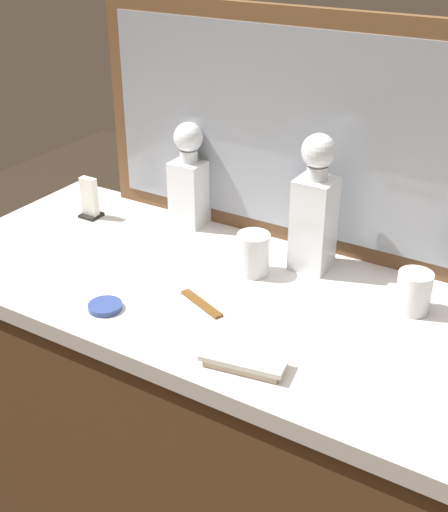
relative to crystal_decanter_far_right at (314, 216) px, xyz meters
The scene contains 10 objects.
dresser 0.64m from the crystal_decanter_far_right, 122.87° to the right, with size 1.40×0.61×0.95m.
dresser_mirror 0.21m from the crystal_decanter_far_right, 140.79° to the left, with size 1.02×0.03×0.55m.
crystal_decanter_far_right is the anchor object (origin of this frame).
crystal_decanter_center 0.37m from the crystal_decanter_far_right, behind, with size 0.08×0.08×0.27m.
crystal_tumbler_front 0.28m from the crystal_decanter_far_right, 13.28° to the right, with size 0.07×0.07×0.09m.
crystal_tumbler_rear 0.16m from the crystal_decanter_far_right, 137.43° to the right, with size 0.07×0.07×0.10m.
silver_brush_far_right 0.42m from the crystal_decanter_far_right, 82.37° to the right, with size 0.17×0.09×0.02m.
porcelain_dish 0.50m from the crystal_decanter_far_right, 126.68° to the right, with size 0.07×0.07×0.01m.
tortoiseshell_comb 0.32m from the crystal_decanter_far_right, 115.20° to the right, with size 0.12×0.07×0.01m.
napkin_holder 0.63m from the crystal_decanter_far_right, behind, with size 0.05×0.05×0.11m.
Camera 1 is at (0.65, -1.07, 1.71)m, focal length 47.04 mm.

